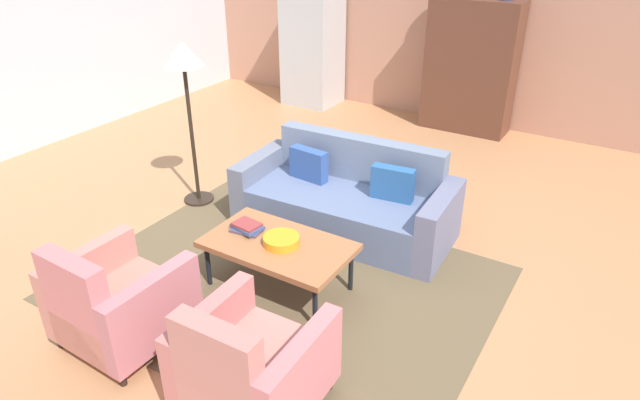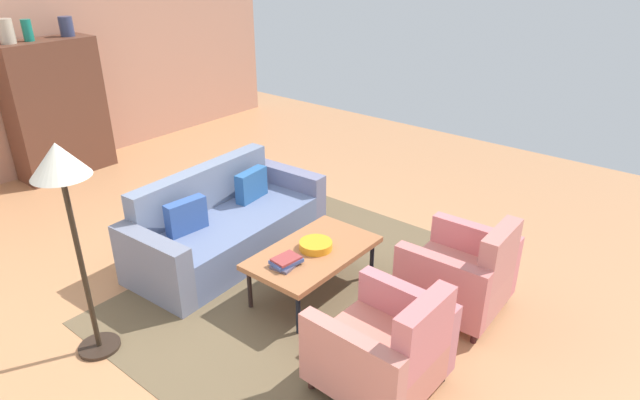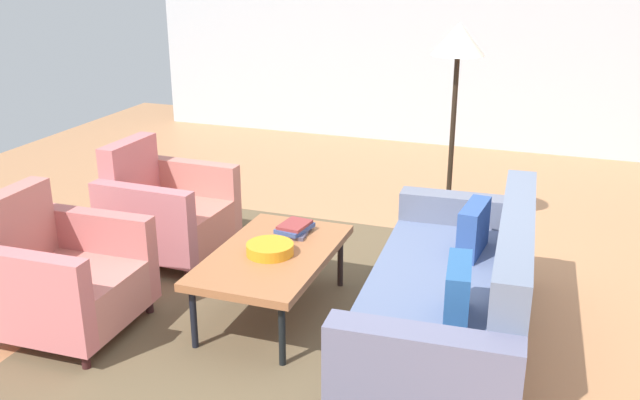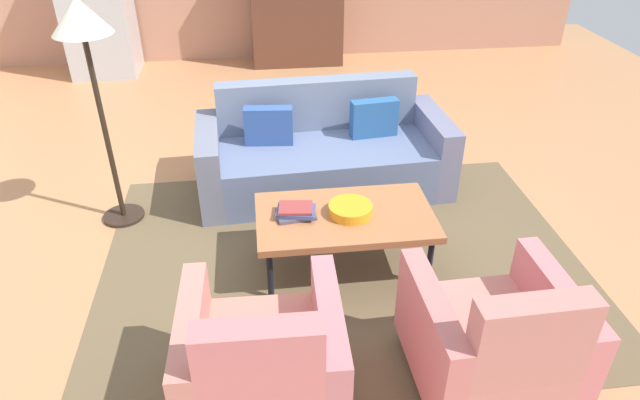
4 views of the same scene
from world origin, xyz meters
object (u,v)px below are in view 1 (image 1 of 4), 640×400
at_px(armchair_right, 249,370).
at_px(cabinet, 471,67).
at_px(fruit_bowl, 281,240).
at_px(couch, 348,201).
at_px(refrigerator, 313,45).
at_px(book_stack, 247,227).
at_px(floor_lamp, 184,70).
at_px(armchair_left, 115,305).
at_px(coffee_table, 278,247).

height_order(armchair_right, cabinet, cabinet).
xyz_separation_m(fruit_bowl, cabinet, (0.04, 4.51, 0.43)).
height_order(couch, refrigerator, refrigerator).
distance_m(fruit_bowl, cabinet, 4.53).
relative_size(book_stack, floor_lamp, 0.16).
bearing_deg(cabinet, book_stack, -95.13).
bearing_deg(refrigerator, armchair_left, -71.73).
xyz_separation_m(coffee_table, armchair_right, (0.60, -1.17, -0.06)).
bearing_deg(armchair_left, coffee_table, 64.23).
height_order(book_stack, floor_lamp, floor_lamp).
xyz_separation_m(couch, book_stack, (-0.33, -1.16, 0.19)).
bearing_deg(refrigerator, fruit_bowl, -60.67).
xyz_separation_m(armchair_left, book_stack, (0.27, 1.19, 0.13)).
distance_m(couch, armchair_right, 2.43).
height_order(fruit_bowl, floor_lamp, floor_lamp).
xyz_separation_m(fruit_bowl, book_stack, (-0.37, 0.02, 0.00)).
bearing_deg(cabinet, coffee_table, -90.92).
bearing_deg(cabinet, armchair_right, -84.67).
bearing_deg(coffee_table, floor_lamp, 153.62).
bearing_deg(coffee_table, armchair_left, -117.29).
xyz_separation_m(cabinet, refrigerator, (-2.51, -0.10, 0.03)).
xyz_separation_m(cabinet, floor_lamp, (-1.74, -3.69, 0.54)).
distance_m(refrigerator, floor_lamp, 3.70).
xyz_separation_m(couch, refrigerator, (-2.44, 3.22, 0.64)).
relative_size(couch, cabinet, 1.19).
distance_m(armchair_right, book_stack, 1.52).
relative_size(couch, book_stack, 7.63).
distance_m(armchair_right, fruit_bowl, 1.30).
bearing_deg(armchair_left, cabinet, 84.76).
height_order(coffee_table, armchair_left, armchair_left).
xyz_separation_m(refrigerator, floor_lamp, (0.78, -3.58, 0.52)).
relative_size(armchair_left, floor_lamp, 0.51).
bearing_deg(floor_lamp, coffee_table, -26.38).
relative_size(coffee_table, floor_lamp, 0.70).
relative_size(coffee_table, refrigerator, 0.65).
distance_m(couch, book_stack, 1.22).
distance_m(coffee_table, armchair_left, 1.31).
relative_size(fruit_bowl, book_stack, 1.06).
bearing_deg(couch, armchair_right, 101.56).
height_order(armchair_left, refrigerator, refrigerator).
bearing_deg(fruit_bowl, cabinet, 89.53).
bearing_deg(armchair_left, fruit_bowl, 62.87).
bearing_deg(armchair_right, armchair_left, 178.55).
height_order(armchair_left, book_stack, armchair_left).
height_order(armchair_left, armchair_right, same).
distance_m(coffee_table, floor_lamp, 2.13).
distance_m(couch, cabinet, 3.38).
xyz_separation_m(armchair_right, floor_lamp, (-2.27, 1.99, 1.10)).
bearing_deg(couch, cabinet, -94.21).
height_order(book_stack, refrigerator, refrigerator).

